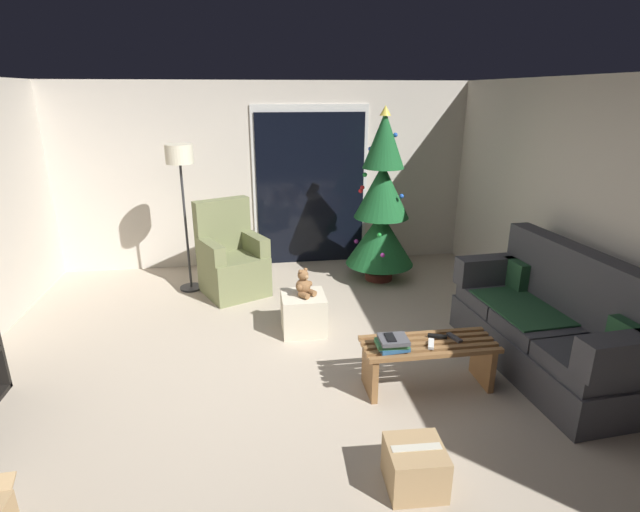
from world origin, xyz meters
name	(u,v)px	position (x,y,z in m)	size (l,w,h in m)	color
ground_plane	(287,375)	(0.00, 0.00, 0.00)	(7.00, 7.00, 0.00)	#B2A38E
wall_back	(266,176)	(0.00, 3.06, 1.25)	(5.72, 0.12, 2.50)	beige
wall_right	(610,225)	(2.86, 0.00, 1.25)	(0.12, 6.00, 2.50)	beige
patio_door_frame	(311,186)	(0.61, 2.99, 1.10)	(1.60, 0.02, 2.20)	silver
patio_door_glass	(311,190)	(0.61, 2.97, 1.05)	(1.50, 0.02, 2.10)	black
couch	(550,326)	(2.32, -0.18, 0.40)	(0.91, 1.99, 1.08)	#3D3D42
coffee_table	(428,357)	(1.15, -0.33, 0.28)	(1.10, 0.40, 0.42)	olive
remote_black	(437,336)	(1.24, -0.26, 0.43)	(0.04, 0.16, 0.02)	black
remote_graphite	(454,338)	(1.37, -0.31, 0.43)	(0.04, 0.16, 0.02)	#333338
remote_white	(431,344)	(1.15, -0.38, 0.43)	(0.04, 0.16, 0.02)	silver
book_stack	(393,343)	(0.82, -0.40, 0.47)	(0.26, 0.20, 0.11)	#285684
cell_phone	(390,337)	(0.79, -0.41, 0.53)	(0.07, 0.14, 0.01)	black
christmas_tree	(381,207)	(1.40, 2.13, 0.97)	(0.88, 0.88, 2.20)	#4C1E19
armchair	(232,261)	(-0.50, 1.97, 0.40)	(0.91, 0.91, 1.13)	olive
floor_lamp	(181,169)	(-1.03, 2.16, 1.51)	(0.32, 0.32, 1.78)	#2D2D30
ottoman	(303,313)	(0.25, 0.81, 0.20)	(0.44, 0.44, 0.40)	beige
teddy_bear_chestnut	(304,284)	(0.25, 0.81, 0.52)	(0.21, 0.22, 0.29)	brown
cardboard_box_taped_mid_floor	(415,467)	(0.69, -1.37, 0.15)	(0.36, 0.36, 0.30)	tan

